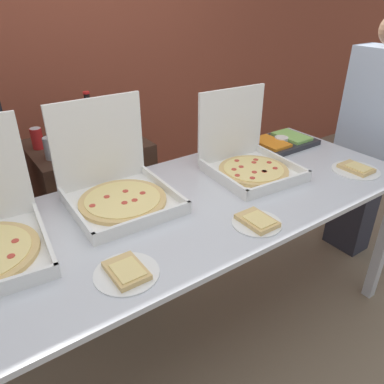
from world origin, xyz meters
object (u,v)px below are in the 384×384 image
(pizza_box_far_right, at_px, (248,159))
(paper_plate_front_left, at_px, (127,272))
(paper_plate_front_center, at_px, (257,221))
(pizza_box_far_left, at_px, (117,186))
(person_guest_plaid, at_px, (369,141))
(soda_can_silver, at_px, (50,148))
(veggie_tray, at_px, (281,142))
(soda_can_colored, at_px, (37,138))
(paper_plate_front_right, at_px, (356,169))
(soda_bottle, at_px, (90,120))

(pizza_box_far_right, bearing_deg, paper_plate_front_left, -153.13)
(pizza_box_far_right, xyz_separation_m, paper_plate_front_left, (-0.93, -0.39, -0.06))
(paper_plate_front_center, bearing_deg, pizza_box_far_left, 127.47)
(pizza_box_far_right, height_order, paper_plate_front_center, pizza_box_far_right)
(paper_plate_front_center, relative_size, person_guest_plaid, 0.13)
(person_guest_plaid, bearing_deg, paper_plate_front_left, 98.71)
(person_guest_plaid, bearing_deg, soda_can_silver, 69.83)
(veggie_tray, relative_size, soda_can_colored, 3.53)
(pizza_box_far_left, bearing_deg, paper_plate_front_center, -51.01)
(paper_plate_front_center, xyz_separation_m, paper_plate_front_right, (0.83, 0.07, -0.00))
(soda_can_colored, bearing_deg, pizza_box_far_left, -77.05)
(paper_plate_front_left, bearing_deg, soda_can_silver, 86.86)
(pizza_box_far_right, xyz_separation_m, soda_can_colored, (-0.89, 0.83, 0.06))
(paper_plate_front_left, bearing_deg, soda_can_colored, 88.16)
(paper_plate_front_right, bearing_deg, soda_bottle, 134.55)
(pizza_box_far_left, height_order, veggie_tray, pizza_box_far_left)
(veggie_tray, distance_m, soda_can_silver, 1.41)
(pizza_box_far_left, relative_size, person_guest_plaid, 0.29)
(paper_plate_front_center, distance_m, soda_can_silver, 1.19)
(soda_can_colored, relative_size, person_guest_plaid, 0.07)
(soda_can_silver, height_order, person_guest_plaid, person_guest_plaid)
(pizza_box_far_left, xyz_separation_m, soda_can_silver, (-0.15, 0.52, 0.05))
(soda_bottle, bearing_deg, soda_can_silver, -155.47)
(pizza_box_far_left, bearing_deg, pizza_box_far_right, -7.40)
(pizza_box_far_right, distance_m, soda_bottle, 0.97)
(pizza_box_far_left, distance_m, person_guest_plaid, 1.81)
(veggie_tray, distance_m, soda_bottle, 1.21)
(paper_plate_front_right, relative_size, soda_can_silver, 2.08)
(pizza_box_far_right, bearing_deg, soda_can_colored, 141.54)
(paper_plate_front_center, height_order, veggie_tray, veggie_tray)
(pizza_box_far_left, relative_size, paper_plate_front_center, 2.25)
(veggie_tray, xyz_separation_m, soda_bottle, (-1.04, 0.60, 0.18))
(paper_plate_front_center, relative_size, soda_can_colored, 1.76)
(veggie_tray, bearing_deg, pizza_box_far_right, -159.42)
(paper_plate_front_right, xyz_separation_m, paper_plate_front_left, (-1.44, -0.04, 0.00))
(pizza_box_far_left, xyz_separation_m, soda_can_colored, (-0.16, 0.71, 0.05))
(paper_plate_front_left, relative_size, veggie_tray, 0.54)
(person_guest_plaid, bearing_deg, soda_can_colored, 65.17)
(veggie_tray, xyz_separation_m, soda_can_colored, (-1.34, 0.66, 0.11))
(pizza_box_far_right, relative_size, soda_can_colored, 3.84)
(pizza_box_far_right, bearing_deg, soda_bottle, 131.81)
(soda_bottle, xyz_separation_m, soda_can_silver, (-0.29, -0.13, -0.07))
(soda_can_silver, height_order, soda_can_colored, same)
(soda_bottle, xyz_separation_m, soda_can_colored, (-0.31, 0.06, -0.07))
(pizza_box_far_left, xyz_separation_m, pizza_box_far_right, (0.73, -0.11, -0.00))
(paper_plate_front_right, height_order, paper_plate_front_left, same)
(pizza_box_far_right, relative_size, paper_plate_front_right, 1.84)
(paper_plate_front_left, distance_m, soda_can_silver, 1.03)
(soda_can_silver, relative_size, person_guest_plaid, 0.07)
(paper_plate_front_right, distance_m, person_guest_plaid, 0.62)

